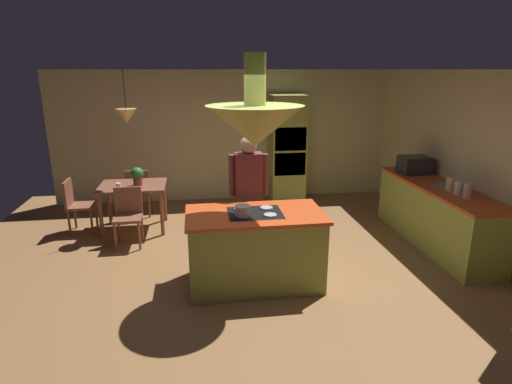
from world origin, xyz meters
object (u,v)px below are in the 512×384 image
(person_at_island, at_px, (249,190))
(kitchen_island, at_px, (255,248))
(potted_plant_on_table, at_px, (137,175))
(oven_tower, at_px, (287,150))
(cooking_pot_on_cooktop, at_px, (243,211))
(dining_table, at_px, (133,191))
(canister_sugar, at_px, (459,188))
(canister_flour, at_px, (467,191))
(microwave_on_counter, at_px, (414,165))
(chair_by_back_wall, at_px, (139,189))
(canister_tea, at_px, (451,184))
(chair_facing_island, at_px, (128,212))
(cup_on_table, at_px, (119,186))
(chair_at_corner, at_px, (76,202))

(person_at_island, bearing_deg, kitchen_island, -91.33)
(person_at_island, height_order, potted_plant_on_table, person_at_island)
(oven_tower, height_order, cooking_pot_on_cooktop, oven_tower)
(dining_table, bearing_deg, potted_plant_on_table, -33.29)
(kitchen_island, xyz_separation_m, canister_sugar, (2.84, 0.35, 0.55))
(canister_flour, height_order, cooking_pot_on_cooktop, canister_flour)
(microwave_on_counter, bearing_deg, oven_tower, 135.79)
(potted_plant_on_table, distance_m, microwave_on_counter, 4.47)
(dining_table, xyz_separation_m, chair_by_back_wall, (0.00, 0.62, -0.15))
(canister_tea, height_order, microwave_on_counter, microwave_on_counter)
(microwave_on_counter, xyz_separation_m, cooking_pot_on_cooktop, (-3.00, -1.68, -0.06))
(chair_facing_island, xyz_separation_m, canister_sugar, (4.54, -1.12, 0.51))
(potted_plant_on_table, bearing_deg, canister_sugar, -20.73)
(microwave_on_counter, bearing_deg, person_at_island, -163.57)
(person_at_island, distance_m, canister_sugar, 2.85)
(person_at_island, bearing_deg, dining_table, 141.15)
(person_at_island, bearing_deg, cooking_pot_on_cooktop, -101.77)
(canister_tea, bearing_deg, canister_sugar, -90.00)
(dining_table, xyz_separation_m, microwave_on_counter, (4.54, -0.55, 0.41))
(kitchen_island, bearing_deg, cup_on_table, 134.73)
(chair_at_corner, relative_size, canister_flour, 4.47)
(chair_facing_island, bearing_deg, chair_at_corner, 145.34)
(chair_at_corner, distance_m, canister_sugar, 5.74)
(chair_by_back_wall, distance_m, cooking_pot_on_cooktop, 3.28)
(person_at_island, distance_m, canister_tea, 2.83)
(oven_tower, relative_size, chair_facing_island, 2.41)
(chair_by_back_wall, bearing_deg, canister_tea, 154.26)
(potted_plant_on_table, distance_m, cooking_pot_on_cooktop, 2.60)
(microwave_on_counter, bearing_deg, cooking_pot_on_cooktop, -150.75)
(chair_by_back_wall, distance_m, canister_tea, 5.07)
(kitchen_island, height_order, oven_tower, oven_tower)
(oven_tower, xyz_separation_m, dining_table, (-2.80, -1.14, -0.40))
(person_at_island, distance_m, chair_at_corner, 3.00)
(person_at_island, xyz_separation_m, chair_at_corner, (-2.62, 1.38, -0.49))
(person_at_island, relative_size, chair_by_back_wall, 1.98)
(kitchen_island, relative_size, potted_plant_on_table, 5.44)
(kitchen_island, distance_m, canister_tea, 2.94)
(canister_tea, bearing_deg, canister_flour, -90.00)
(kitchen_island, height_order, canister_flour, canister_flour)
(kitchen_island, height_order, canister_sugar, canister_sugar)
(kitchen_island, relative_size, chair_at_corner, 1.88)
(canister_tea, bearing_deg, microwave_on_counter, 90.00)
(kitchen_island, height_order, person_at_island, person_at_island)
(canister_flour, bearing_deg, potted_plant_on_table, 157.27)
(oven_tower, xyz_separation_m, potted_plant_on_table, (-2.70, -1.21, -0.12))
(dining_table, xyz_separation_m, canister_flour, (4.54, -1.93, 0.37))
(kitchen_island, distance_m, chair_at_corner, 3.34)
(chair_by_back_wall, distance_m, canister_sugar, 5.15)
(chair_by_back_wall, xyz_separation_m, cooking_pot_on_cooktop, (1.54, -2.85, 0.50))
(cooking_pot_on_cooktop, bearing_deg, cup_on_table, 130.31)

